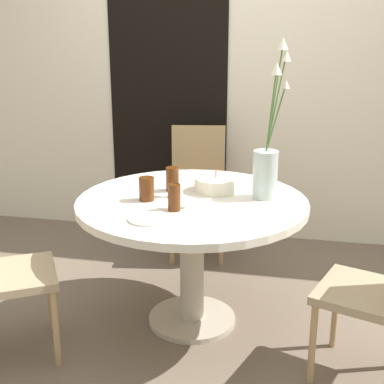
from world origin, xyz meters
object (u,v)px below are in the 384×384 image
object	(u,v)px
flower_vase	(267,160)
drink_glass_0	(147,189)
chair_far_back	(198,184)
side_plate	(149,219)
drink_glass_1	(174,197)
drink_glass_2	(172,179)
birthday_cake	(216,184)

from	to	relation	value
flower_vase	drink_glass_0	size ratio (longest dim) A/B	6.60
chair_far_back	flower_vase	distance (m)	1.11
side_plate	drink_glass_1	size ratio (longest dim) A/B	1.53
flower_vase	drink_glass_2	distance (m)	0.53
flower_vase	drink_glass_2	size ratio (longest dim) A/B	6.16
side_plate	drink_glass_0	distance (m)	0.30
birthday_cake	side_plate	size ratio (longest dim) A/B	1.15
flower_vase	drink_glass_2	xyz separation A→B (m)	(-0.51, 0.02, -0.14)
chair_far_back	drink_glass_1	size ratio (longest dim) A/B	6.83
chair_far_back	drink_glass_2	size ratio (longest dim) A/B	6.90
birthday_cake	chair_far_back	bearing A→B (deg)	107.68
chair_far_back	drink_glass_0	xyz separation A→B (m)	(-0.06, -1.05, 0.27)
drink_glass_1	drink_glass_2	world-z (taller)	drink_glass_1
drink_glass_0	drink_glass_2	xyz separation A→B (m)	(0.09, 0.19, 0.00)
drink_glass_2	chair_far_back	bearing A→B (deg)	91.76
drink_glass_0	drink_glass_2	world-z (taller)	drink_glass_2
birthday_cake	flower_vase	xyz separation A→B (m)	(0.28, -0.06, 0.16)
flower_vase	drink_glass_1	distance (m)	0.53
side_plate	drink_glass_1	xyz separation A→B (m)	(0.08, 0.15, 0.06)
side_plate	drink_glass_2	bearing A→B (deg)	90.47
flower_vase	birthday_cake	bearing A→B (deg)	167.96
birthday_cake	drink_glass_2	size ratio (longest dim) A/B	1.78
chair_far_back	drink_glass_2	world-z (taller)	chair_far_back
drink_glass_0	drink_glass_1	xyz separation A→B (m)	(0.18, -0.13, 0.01)
flower_vase	drink_glass_2	world-z (taller)	flower_vase
flower_vase	drink_glass_1	world-z (taller)	flower_vase
flower_vase	drink_glass_0	world-z (taller)	flower_vase
drink_glass_0	drink_glass_1	size ratio (longest dim) A/B	0.92
birthday_cake	drink_glass_1	xyz separation A→B (m)	(-0.15, -0.36, 0.03)
birthday_cake	drink_glass_0	size ratio (longest dim) A/B	1.91
side_plate	flower_vase	bearing A→B (deg)	41.49
birthday_cake	drink_glass_2	world-z (taller)	drink_glass_2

